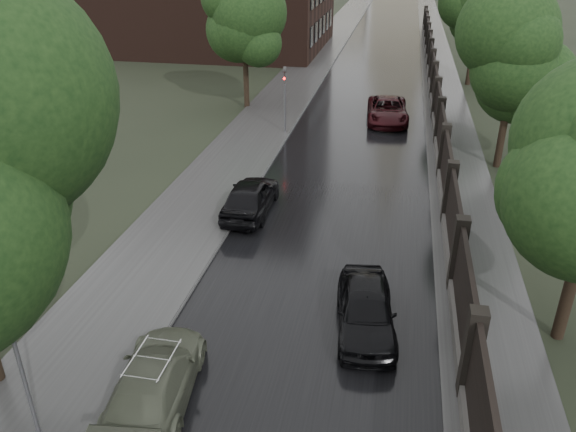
{
  "coord_description": "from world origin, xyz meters",
  "views": [
    {
      "loc": [
        2.23,
        -6.67,
        10.76
      ],
      "look_at": [
        -1.37,
        11.35,
        1.5
      ],
      "focal_mm": 35.0,
      "sensor_mm": 36.0,
      "label": 1
    }
  ],
  "objects_px": {
    "car_right_far": "(388,110)",
    "car_right_near": "(366,309)",
    "tree_right_c": "(477,19)",
    "lamp_post": "(17,352)",
    "hatchback_left": "(250,196)",
    "traffic_light": "(285,94)",
    "volga_sedan": "(155,380)",
    "tree_right_b": "(514,70)",
    "tree_left_far": "(244,29)"
  },
  "relations": [
    {
      "from": "car_right_far",
      "to": "car_right_near",
      "type": "bearing_deg",
      "value": -93.54
    },
    {
      "from": "tree_right_c",
      "to": "lamp_post",
      "type": "height_order",
      "value": "tree_right_c"
    },
    {
      "from": "lamp_post",
      "to": "hatchback_left",
      "type": "height_order",
      "value": "lamp_post"
    },
    {
      "from": "traffic_light",
      "to": "volga_sedan",
      "type": "distance_m",
      "value": 21.85
    },
    {
      "from": "tree_right_c",
      "to": "tree_right_b",
      "type": "bearing_deg",
      "value": -90.0
    },
    {
      "from": "lamp_post",
      "to": "volga_sedan",
      "type": "height_order",
      "value": "lamp_post"
    },
    {
      "from": "tree_right_c",
      "to": "lamp_post",
      "type": "xyz_separation_m",
      "value": [
        -12.9,
        -38.5,
        -2.28
      ]
    },
    {
      "from": "tree_right_c",
      "to": "traffic_light",
      "type": "distance_m",
      "value": 19.26
    },
    {
      "from": "tree_right_c",
      "to": "car_right_far",
      "type": "height_order",
      "value": "tree_right_c"
    },
    {
      "from": "tree_left_far",
      "to": "car_right_far",
      "type": "relative_size",
      "value": 1.38
    },
    {
      "from": "lamp_post",
      "to": "traffic_light",
      "type": "distance_m",
      "value": 23.52
    },
    {
      "from": "tree_right_c",
      "to": "volga_sedan",
      "type": "relative_size",
      "value": 1.51
    },
    {
      "from": "volga_sedan",
      "to": "traffic_light",
      "type": "bearing_deg",
      "value": -94.13
    },
    {
      "from": "traffic_light",
      "to": "car_right_near",
      "type": "distance_m",
      "value": 18.85
    },
    {
      "from": "tree_left_far",
      "to": "hatchback_left",
      "type": "height_order",
      "value": "tree_left_far"
    },
    {
      "from": "tree_right_c",
      "to": "car_right_far",
      "type": "distance_m",
      "value": 13.45
    },
    {
      "from": "tree_right_b",
      "to": "tree_right_c",
      "type": "distance_m",
      "value": 18.0
    },
    {
      "from": "hatchback_left",
      "to": "car_right_near",
      "type": "distance_m",
      "value": 8.89
    },
    {
      "from": "traffic_light",
      "to": "car_right_near",
      "type": "height_order",
      "value": "traffic_light"
    },
    {
      "from": "tree_left_far",
      "to": "car_right_near",
      "type": "height_order",
      "value": "tree_left_far"
    },
    {
      "from": "tree_right_b",
      "to": "traffic_light",
      "type": "distance_m",
      "value": 12.44
    },
    {
      "from": "traffic_light",
      "to": "car_right_far",
      "type": "distance_m",
      "value": 7.14
    },
    {
      "from": "volga_sedan",
      "to": "car_right_near",
      "type": "distance_m",
      "value": 6.41
    },
    {
      "from": "lamp_post",
      "to": "volga_sedan",
      "type": "bearing_deg",
      "value": 38.18
    },
    {
      "from": "tree_right_b",
      "to": "lamp_post",
      "type": "height_order",
      "value": "tree_right_b"
    },
    {
      "from": "tree_right_b",
      "to": "car_right_far",
      "type": "xyz_separation_m",
      "value": [
        -5.9,
        6.67,
        -4.21
      ]
    },
    {
      "from": "tree_right_b",
      "to": "lamp_post",
      "type": "relative_size",
      "value": 1.37
    },
    {
      "from": "tree_left_far",
      "to": "lamp_post",
      "type": "xyz_separation_m",
      "value": [
        2.6,
        -28.5,
        -2.57
      ]
    },
    {
      "from": "lamp_post",
      "to": "traffic_light",
      "type": "xyz_separation_m",
      "value": [
        1.1,
        23.49,
        -0.27
      ]
    },
    {
      "from": "traffic_light",
      "to": "car_right_near",
      "type": "bearing_deg",
      "value": -70.96
    },
    {
      "from": "tree_left_far",
      "to": "volga_sedan",
      "type": "bearing_deg",
      "value": -79.79
    },
    {
      "from": "lamp_post",
      "to": "car_right_near",
      "type": "bearing_deg",
      "value": 38.48
    },
    {
      "from": "tree_left_far",
      "to": "tree_right_c",
      "type": "distance_m",
      "value": 18.45
    },
    {
      "from": "traffic_light",
      "to": "tree_left_far",
      "type": "bearing_deg",
      "value": 126.47
    },
    {
      "from": "tree_right_c",
      "to": "traffic_light",
      "type": "bearing_deg",
      "value": -128.18
    },
    {
      "from": "tree_right_b",
      "to": "car_right_near",
      "type": "bearing_deg",
      "value": -111.03
    },
    {
      "from": "traffic_light",
      "to": "car_right_far",
      "type": "bearing_deg",
      "value": 31.9
    },
    {
      "from": "tree_right_b",
      "to": "tree_right_c",
      "type": "relative_size",
      "value": 1.0
    },
    {
      "from": "traffic_light",
      "to": "car_right_far",
      "type": "height_order",
      "value": "traffic_light"
    },
    {
      "from": "tree_right_c",
      "to": "car_right_far",
      "type": "bearing_deg",
      "value": -117.5
    },
    {
      "from": "volga_sedan",
      "to": "car_right_far",
      "type": "relative_size",
      "value": 0.87
    },
    {
      "from": "car_right_near",
      "to": "lamp_post",
      "type": "bearing_deg",
      "value": -148.7
    },
    {
      "from": "tree_left_far",
      "to": "volga_sedan",
      "type": "relative_size",
      "value": 1.59
    },
    {
      "from": "tree_right_c",
      "to": "lamp_post",
      "type": "distance_m",
      "value": 40.67
    },
    {
      "from": "tree_right_c",
      "to": "volga_sedan",
      "type": "distance_m",
      "value": 38.51
    },
    {
      "from": "hatchback_left",
      "to": "car_right_far",
      "type": "relative_size",
      "value": 0.84
    },
    {
      "from": "traffic_light",
      "to": "volga_sedan",
      "type": "relative_size",
      "value": 0.86
    },
    {
      "from": "tree_right_b",
      "to": "car_right_far",
      "type": "bearing_deg",
      "value": 131.51
    },
    {
      "from": "tree_right_c",
      "to": "hatchback_left",
      "type": "relative_size",
      "value": 1.57
    },
    {
      "from": "car_right_far",
      "to": "tree_left_far",
      "type": "bearing_deg",
      "value": 167.95
    }
  ]
}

